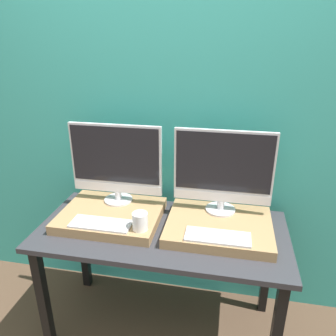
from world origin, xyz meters
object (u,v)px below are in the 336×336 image
Objects in this scene: keyboard_right at (218,237)px; mug at (140,221)px; monitor_right at (223,170)px; keyboard_left at (101,224)px; monitor_left at (116,162)px.

mug is at bearing -180.00° from keyboard_right.
keyboard_right is at bearing -90.00° from monitor_right.
mug is at bearing -144.87° from monitor_right.
mug is 0.18× the size of monitor_right.
keyboard_left is 0.73m from monitor_right.
monitor_left and monitor_right have the same top height.
keyboard_left is at bearing -155.52° from monitor_right.
keyboard_left and keyboard_right have the same top height.
mug is 0.53m from monitor_right.
monitor_right is (0.40, 0.28, 0.21)m from mug.
mug is at bearing -52.24° from monitor_left.
mug reaches higher than keyboard_right.
keyboard_left is 0.60× the size of monitor_right.
keyboard_right is at bearing -24.48° from monitor_left.
keyboard_right is (-0.00, -0.28, -0.25)m from monitor_right.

